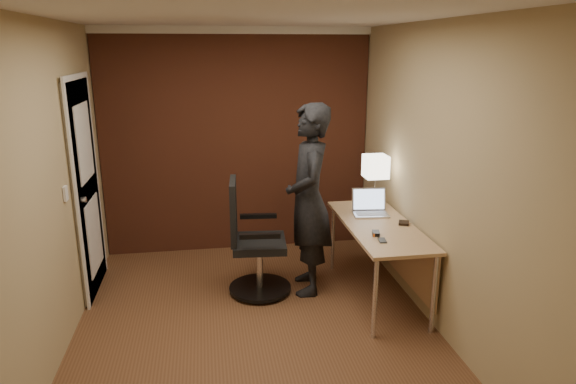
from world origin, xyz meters
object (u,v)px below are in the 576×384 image
Objects in this scene: desk_lamp at (376,167)px; person at (309,200)px; phone at (382,240)px; mouse at (376,233)px; desk at (386,236)px; laptop at (370,207)px; office_chair at (252,245)px; wallet at (404,223)px.

desk_lamp is 0.78m from person.
phone is at bearing 40.19° from person.
desk is at bearing 69.01° from mouse.
laptop reaches higher than mouse.
office_chair reaches higher than phone.
desk_lamp is at bearing 84.35° from phone.
person is at bearing -0.62° from office_chair.
office_chair is at bearing -85.86° from person.
desk_lamp is (0.04, 0.48, 0.55)m from desk.
office_chair is at bearing -170.70° from desk_lamp.
desk_lamp is 0.67m from wallet.
mouse is at bearing 46.18° from person.
desk is at bearing -79.47° from laptop.
mouse is 0.74m from person.
person is at bearing 145.69° from mouse.
person reaches higher than office_chair.
desk_lamp reaches higher than phone.
wallet is at bearing -13.17° from office_chair.
desk_lamp reaches higher than laptop.
office_chair is at bearing 154.49° from phone.
desk is 4.21× the size of laptop.
phone is 1.26m from office_chair.
mouse is at bearing 101.59° from phone.
mouse reaches higher than wallet.
mouse is at bearing -102.94° from laptop.
person is at bearing 158.28° from desk.
person is (-0.48, 0.54, 0.16)m from mouse.
laptop is at bearing 120.01° from wallet.
laptop is (-0.10, -0.16, -0.35)m from desk_lamp.
laptop is 0.61m from mouse.
wallet is 0.10× the size of office_chair.
desk_lamp is 1.43m from office_chair.
desk_lamp is at bearing 101.99° from wallet.
wallet is at bearing 48.12° from mouse.
office_chair is (-1.02, 0.55, -0.26)m from mouse.
desk_lamp reaches higher than wallet.
person is at bearing 133.87° from phone.
person is at bearing -175.63° from laptop.
laptop is 3.10× the size of phone.
wallet is (0.15, -0.04, 0.14)m from desk.
wallet is (0.34, 0.23, -0.01)m from mouse.
office_chair is (-1.25, -0.21, -0.66)m from desk_lamp.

